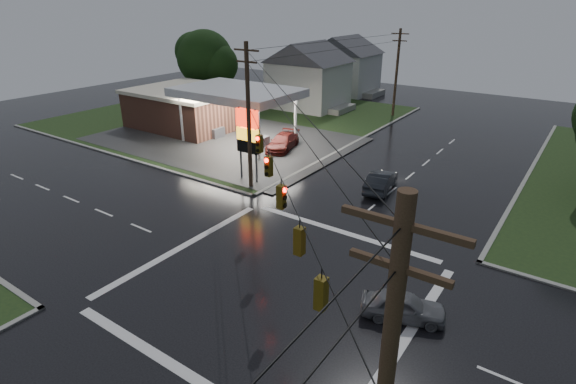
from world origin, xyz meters
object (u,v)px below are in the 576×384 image
Objects in this scene: house_far at (345,64)px; car_north at (381,181)px; car_crossing at (403,306)px; car_pump at (283,142)px; gas_station at (196,106)px; pylon_sign at (248,133)px; utility_pole_n at (397,72)px; utility_pole_nw at (249,116)px; tree_nw_behind at (206,59)px; house_near at (309,75)px.

car_north is at bearing -57.58° from house_far.
house_far reaches higher than car_crossing.
gas_station is at bearing 160.90° from car_pump.
pylon_sign is 0.57× the size of utility_pole_n.
utility_pole_nw is at bearing 21.98° from car_north.
gas_station is at bearing 148.78° from pylon_sign.
house_far is 1.10× the size of tree_nw_behind.
house_far is at bearing 107.92° from utility_pole_nw.
gas_station is 6.75× the size of car_crossing.
gas_station is at bearing -97.50° from house_far.
utility_pole_n is 40.38m from car_crossing.
gas_station is 2.62× the size of tree_nw_behind.
gas_station is 17.81m from pylon_sign.
utility_pole_n is 20.11m from car_pump.
utility_pole_n is at bearing 18.21° from tree_nw_behind.
gas_station is 28.61m from house_far.
utility_pole_nw reaches higher than house_far.
pylon_sign is 1.15× the size of car_pump.
utility_pole_nw reaches higher than car_north.
utility_pole_n reaches higher than house_near.
tree_nw_behind is (-24.34, -8.01, 0.71)m from utility_pole_n.
gas_station reaches higher than car_pump.
house_far is 39.62m from car_north.
utility_pole_n is at bearing 90.00° from utility_pole_nw.
car_north is (20.15, -21.30, -3.64)m from house_near.
utility_pole_n is (1.00, 27.50, 1.46)m from pylon_sign.
tree_nw_behind is at bearing 139.90° from utility_pole_nw.
car_crossing is at bearing -51.93° from house_near.
gas_station is 5.01× the size of car_pump.
gas_station reaches higher than car_north.
tree_nw_behind is (-11.89, -18.01, 1.77)m from house_far.
utility_pole_n is 0.95× the size of house_near.
pylon_sign is 11.06m from car_north.
house_near is 19.32m from car_pump.
gas_station is 12.84m from car_pump.
pylon_sign is at bearing 40.04° from car_crossing.
utility_pole_nw reaches higher than car_crossing.
utility_pole_n is at bearing 2.31° from car_crossing.
gas_station is 2.37× the size of house_near.
gas_station is 4.37× the size of pylon_sign.
house_near is 2.85× the size of car_crossing.
utility_pole_nw reaches higher than pylon_sign.
gas_station is at bearing -51.58° from tree_nw_behind.
utility_pole_nw reaches higher than car_pump.
car_crossing is at bearing -35.66° from tree_nw_behind.
car_pump is (20.84, -11.23, -5.42)m from tree_nw_behind.
pylon_sign is 0.55× the size of utility_pole_nw.
house_far reaches higher than car_north.
house_near is (-11.45, -2.00, -1.06)m from utility_pole_n.
tree_nw_behind is at bearing 140.13° from pylon_sign.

